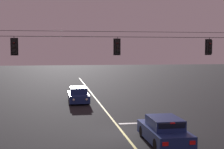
# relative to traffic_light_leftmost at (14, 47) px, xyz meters

# --- Properties ---
(ground_plane) EXTENTS (180.00, 180.00, 0.00)m
(ground_plane) POSITION_rel_traffic_light_leftmost_xyz_m (6.45, -3.24, -5.08)
(ground_plane) COLOR black
(lane_centre_stripe) EXTENTS (0.14, 60.00, 0.01)m
(lane_centre_stripe) POSITION_rel_traffic_light_leftmost_xyz_m (6.45, 6.02, -5.07)
(lane_centre_stripe) COLOR #D1C64C
(lane_centre_stripe) RESTS_ON ground
(stop_bar_paint) EXTENTS (3.40, 0.36, 0.01)m
(stop_bar_paint) POSITION_rel_traffic_light_leftmost_xyz_m (8.35, -0.58, -5.07)
(stop_bar_paint) COLOR silver
(stop_bar_paint) RESTS_ON ground
(signal_span_assembly) EXTENTS (20.14, 0.32, 7.13)m
(signal_span_assembly) POSITION_rel_traffic_light_leftmost_xyz_m (6.45, 0.02, -1.36)
(signal_span_assembly) COLOR #38281C
(signal_span_assembly) RESTS_ON ground
(traffic_light_leftmost) EXTENTS (0.48, 0.41, 1.22)m
(traffic_light_leftmost) POSITION_rel_traffic_light_leftmost_xyz_m (0.00, 0.00, 0.00)
(traffic_light_leftmost) COLOR black
(traffic_light_left_inner) EXTENTS (0.48, 0.41, 1.22)m
(traffic_light_left_inner) POSITION_rel_traffic_light_leftmost_xyz_m (6.65, 0.00, 0.00)
(traffic_light_left_inner) COLOR black
(traffic_light_centre) EXTENTS (0.48, 0.41, 1.22)m
(traffic_light_centre) POSITION_rel_traffic_light_leftmost_xyz_m (13.18, 0.00, 0.00)
(traffic_light_centre) COLOR black
(car_waiting_near_lane) EXTENTS (1.80, 4.33, 1.39)m
(car_waiting_near_lane) POSITION_rel_traffic_light_leftmost_xyz_m (8.12, -5.44, -4.43)
(car_waiting_near_lane) COLOR navy
(car_waiting_near_lane) RESTS_ON ground
(car_oncoming_lead) EXTENTS (1.80, 4.42, 1.39)m
(car_oncoming_lead) POSITION_rel_traffic_light_leftmost_xyz_m (4.60, 8.97, -4.43)
(car_oncoming_lead) COLOR navy
(car_oncoming_lead) RESTS_ON ground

